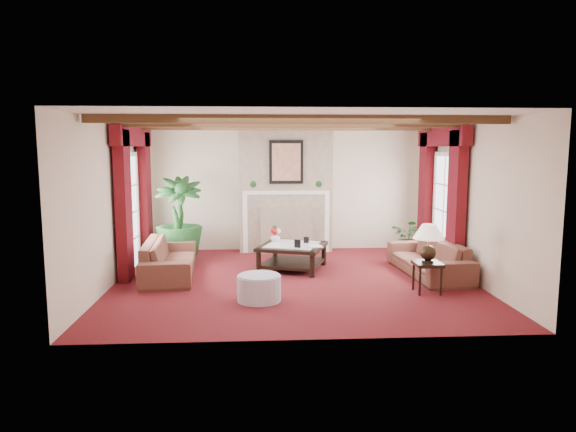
{
  "coord_description": "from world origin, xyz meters",
  "views": [
    {
      "loc": [
        -0.6,
        -8.53,
        2.25
      ],
      "look_at": [
        -0.08,
        0.4,
        1.06
      ],
      "focal_mm": 32.0,
      "sensor_mm": 36.0,
      "label": 1
    }
  ],
  "objects": [
    {
      "name": "potted_palm",
      "position": [
        -2.2,
        1.79,
        0.47
      ],
      "size": [
        1.34,
        1.9,
        0.94
      ],
      "primitive_type": "imported",
      "rotation": [
        0.0,
        0.0,
        0.12
      ],
      "color": "black",
      "rests_on": "ground"
    },
    {
      "name": "table_lamp",
      "position": [
        2.03,
        -0.87,
        0.79
      ],
      "size": [
        0.48,
        0.48,
        0.61
      ],
      "primitive_type": null,
      "color": "black",
      "rests_on": "side_table"
    },
    {
      "name": "side_table",
      "position": [
        2.03,
        -0.87,
        0.24
      ],
      "size": [
        0.44,
        0.44,
        0.49
      ],
      "primitive_type": null,
      "rotation": [
        0.0,
        0.0,
        -0.07
      ],
      "color": "black",
      "rests_on": "ground"
    },
    {
      "name": "curtains_right",
      "position": [
        2.86,
        1.0,
        2.55
      ],
      "size": [
        0.2,
        2.4,
        2.55
      ],
      "primitive_type": null,
      "color": "#460915",
      "rests_on": "ground"
    },
    {
      "name": "sofa_left",
      "position": [
        -2.17,
        0.47,
        0.42
      ],
      "size": [
        2.25,
        0.97,
        0.84
      ],
      "primitive_type": "imported",
      "rotation": [
        0.0,
        0.0,
        1.65
      ],
      "color": "#370F14",
      "rests_on": "ground"
    },
    {
      "name": "flower_vase",
      "position": [
        -0.28,
        1.11,
        0.55
      ],
      "size": [
        0.18,
        0.19,
        0.18
      ],
      "primitive_type": "imported",
      "rotation": [
        0.0,
        0.0,
        0.0
      ],
      "color": "silver",
      "rests_on": "coffee_table"
    },
    {
      "name": "floor",
      "position": [
        0.0,
        0.0,
        0.0
      ],
      "size": [
        6.0,
        6.0,
        0.0
      ],
      "primitive_type": "plane",
      "color": "#480C15",
      "rests_on": "ground"
    },
    {
      "name": "small_plant",
      "position": [
        2.53,
        1.75,
        0.31
      ],
      "size": [
        1.49,
        1.49,
        0.63
      ],
      "primitive_type": "imported",
      "rotation": [
        0.0,
        0.0,
        -0.95
      ],
      "color": "black",
      "rests_on": "ground"
    },
    {
      "name": "left_wall",
      "position": [
        -3.0,
        0.0,
        1.35
      ],
      "size": [
        0.02,
        5.5,
        2.7
      ],
      "primitive_type": "cube",
      "color": "beige",
      "rests_on": "ground"
    },
    {
      "name": "photo_frame_b",
      "position": [
        0.3,
        0.9,
        0.53
      ],
      "size": [
        0.1,
        0.02,
        0.13
      ],
      "primitive_type": null,
      "rotation": [
        0.0,
        0.0,
        -0.03
      ],
      "color": "black",
      "rests_on": "coffee_table"
    },
    {
      "name": "ceiling_beams",
      "position": [
        0.0,
        0.0,
        2.64
      ],
      "size": [
        6.0,
        3.0,
        0.12
      ],
      "primitive_type": null,
      "color": "#3A2212",
      "rests_on": "ceiling"
    },
    {
      "name": "ottoman",
      "position": [
        -0.59,
        -1.15,
        0.19
      ],
      "size": [
        0.65,
        0.65,
        0.38
      ],
      "primitive_type": "cylinder",
      "color": "#A3A2B7",
      "rests_on": "ground"
    },
    {
      "name": "fireplace",
      "position": [
        0.0,
        2.55,
        2.7
      ],
      "size": [
        2.0,
        0.52,
        2.7
      ],
      "primitive_type": null,
      "color": "tan",
      "rests_on": "ground"
    },
    {
      "name": "ceiling",
      "position": [
        0.0,
        0.0,
        2.7
      ],
      "size": [
        6.0,
        6.0,
        0.0
      ],
      "primitive_type": "plane",
      "rotation": [
        3.14,
        0.0,
        0.0
      ],
      "color": "white",
      "rests_on": "floor"
    },
    {
      "name": "right_wall",
      "position": [
        3.0,
        0.0,
        1.35
      ],
      "size": [
        0.02,
        5.5,
        2.7
      ],
      "primitive_type": "cube",
      "color": "beige",
      "rests_on": "ground"
    },
    {
      "name": "book",
      "position": [
        0.33,
        0.55,
        0.61
      ],
      "size": [
        0.22,
        0.08,
        0.29
      ],
      "primitive_type": "imported",
      "rotation": [
        0.0,
        0.0,
        0.13
      ],
      "color": "black",
      "rests_on": "coffee_table"
    },
    {
      "name": "coffee_table",
      "position": [
        0.03,
        0.8,
        0.23
      ],
      "size": [
        1.44,
        1.44,
        0.46
      ],
      "primitive_type": null,
      "rotation": [
        0.0,
        0.0,
        -0.34
      ],
      "color": "black",
      "rests_on": "ground"
    },
    {
      "name": "french_door_left",
      "position": [
        -2.97,
        1.0,
        2.13
      ],
      "size": [
        0.1,
        1.1,
        2.16
      ],
      "primitive_type": null,
      "color": "white",
      "rests_on": "ground"
    },
    {
      "name": "curtains_left",
      "position": [
        -2.86,
        1.0,
        2.55
      ],
      "size": [
        0.2,
        2.4,
        2.55
      ],
      "primitive_type": null,
      "color": "#460915",
      "rests_on": "ground"
    },
    {
      "name": "photo_frame_a",
      "position": [
        0.1,
        0.46,
        0.54
      ],
      "size": [
        0.11,
        0.07,
        0.16
      ],
      "primitive_type": null,
      "rotation": [
        0.0,
        0.0,
        -0.43
      ],
      "color": "black",
      "rests_on": "coffee_table"
    },
    {
      "name": "sofa_right",
      "position": [
        2.43,
        0.26,
        0.41
      ],
      "size": [
        2.2,
        0.95,
        0.82
      ],
      "primitive_type": "imported",
      "rotation": [
        0.0,
        0.0,
        -1.49
      ],
      "color": "#370F14",
      "rests_on": "ground"
    },
    {
      "name": "french_door_right",
      "position": [
        2.97,
        1.0,
        2.13
      ],
      "size": [
        0.1,
        1.1,
        2.16
      ],
      "primitive_type": null,
      "color": "white",
      "rests_on": "ground"
    },
    {
      "name": "back_wall",
      "position": [
        0.0,
        2.75,
        1.35
      ],
      "size": [
        6.0,
        0.02,
        2.7
      ],
      "primitive_type": "cube",
      "color": "beige",
      "rests_on": "ground"
    }
  ]
}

